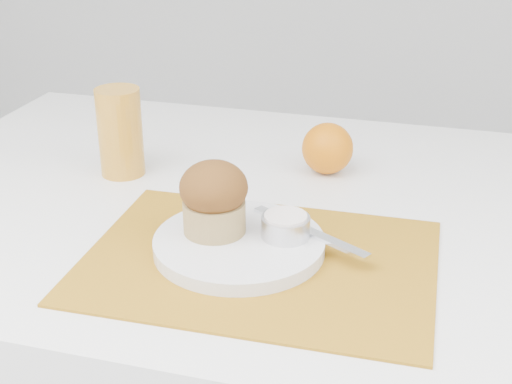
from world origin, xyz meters
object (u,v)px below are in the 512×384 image
(plate, at_px, (239,244))
(muffin, at_px, (214,197))
(orange, at_px, (327,148))
(juice_glass, at_px, (120,132))

(plate, distance_m, muffin, 0.07)
(orange, distance_m, juice_glass, 0.33)
(plate, bearing_deg, orange, 78.17)
(plate, relative_size, muffin, 2.28)
(plate, height_order, orange, orange)
(orange, relative_size, muffin, 0.85)
(orange, xyz_separation_m, muffin, (-0.10, -0.28, 0.03))
(orange, height_order, juice_glass, juice_glass)
(juice_glass, xyz_separation_m, muffin, (0.22, -0.18, -0.00))
(orange, distance_m, muffin, 0.29)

